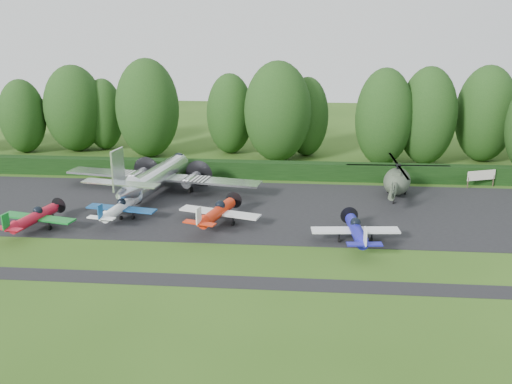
# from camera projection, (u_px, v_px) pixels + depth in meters

# --- Properties ---
(ground) EXTENTS (160.00, 160.00, 0.00)m
(ground) POSITION_uv_depth(u_px,v_px,m) (193.00, 248.00, 47.19)
(ground) COLOR #2D4F16
(ground) RESTS_ON ground
(apron) EXTENTS (70.00, 18.00, 0.01)m
(apron) POSITION_uv_depth(u_px,v_px,m) (212.00, 208.00, 56.69)
(apron) COLOR black
(apron) RESTS_ON ground
(taxiway_verge) EXTENTS (70.00, 2.00, 0.00)m
(taxiway_verge) POSITION_uv_depth(u_px,v_px,m) (177.00, 280.00, 41.50)
(taxiway_verge) COLOR black
(taxiway_verge) RESTS_ON ground
(hedgerow) EXTENTS (90.00, 1.60, 2.00)m
(hedgerow) POSITION_uv_depth(u_px,v_px,m) (227.00, 177.00, 67.14)
(hedgerow) COLOR black
(hedgerow) RESTS_ON ground
(transport_plane) EXTENTS (21.92, 16.81, 7.02)m
(transport_plane) POSITION_uv_depth(u_px,v_px,m) (157.00, 177.00, 60.23)
(transport_plane) COLOR silver
(transport_plane) RESTS_ON ground
(light_plane_red) EXTENTS (7.16, 7.52, 2.75)m
(light_plane_red) POSITION_uv_depth(u_px,v_px,m) (34.00, 218.00, 50.75)
(light_plane_red) COLOR #AB0F23
(light_plane_red) RESTS_ON ground
(light_plane_white) EXTENTS (6.80, 7.15, 2.61)m
(light_plane_white) POSITION_uv_depth(u_px,v_px,m) (119.00, 208.00, 53.27)
(light_plane_white) COLOR white
(light_plane_white) RESTS_ON ground
(light_plane_orange) EXTENTS (7.68, 8.07, 2.95)m
(light_plane_orange) POSITION_uv_depth(u_px,v_px,m) (217.00, 212.00, 51.85)
(light_plane_orange) COLOR red
(light_plane_orange) RESTS_ON ground
(light_plane_blue) EXTENTS (7.42, 7.81, 2.85)m
(light_plane_blue) POSITION_uv_depth(u_px,v_px,m) (356.00, 230.00, 47.68)
(light_plane_blue) COLOR #19199A
(light_plane_blue) RESTS_ON ground
(helicopter) EXTENTS (10.71, 12.54, 3.45)m
(helicopter) POSITION_uv_depth(u_px,v_px,m) (397.00, 179.00, 59.83)
(helicopter) COLOR #3B4736
(helicopter) RESTS_ON ground
(sign_board) EXTENTS (3.47, 0.13, 1.95)m
(sign_board) POSITION_uv_depth(u_px,v_px,m) (481.00, 176.00, 62.89)
(sign_board) COLOR #3F3326
(sign_board) RESTS_ON ground
(tree_0) EXTENTS (6.31, 6.31, 10.88)m
(tree_0) POSITION_uv_depth(u_px,v_px,m) (230.00, 114.00, 77.09)
(tree_0) COLOR black
(tree_0) RESTS_ON ground
(tree_2) EXTENTS (8.13, 8.13, 11.86)m
(tree_2) POSITION_uv_depth(u_px,v_px,m) (74.00, 109.00, 78.29)
(tree_2) COLOR black
(tree_2) RESTS_ON ground
(tree_3) EXTENTS (7.53, 7.53, 12.37)m
(tree_3) POSITION_uv_depth(u_px,v_px,m) (486.00, 114.00, 72.65)
(tree_3) COLOR black
(tree_3) RESTS_ON ground
(tree_4) EXTENTS (8.26, 8.26, 13.02)m
(tree_4) POSITION_uv_depth(u_px,v_px,m) (148.00, 108.00, 74.84)
(tree_4) COLOR black
(tree_4) RESTS_ON ground
(tree_5) EXTENTS (7.17, 7.17, 12.34)m
(tree_5) POSITION_uv_depth(u_px,v_px,m) (427.00, 116.00, 71.22)
(tree_5) COLOR black
(tree_5) RESTS_ON ground
(tree_6) EXTENTS (7.10, 7.10, 12.22)m
(tree_6) POSITION_uv_depth(u_px,v_px,m) (384.00, 117.00, 70.74)
(tree_6) COLOR black
(tree_6) RESTS_ON ground
(tree_8) EXTENTS (8.58, 8.58, 12.89)m
(tree_8) POSITION_uv_depth(u_px,v_px,m) (278.00, 112.00, 72.68)
(tree_8) COLOR black
(tree_8) RESTS_ON ground
(tree_9) EXTENTS (6.16, 6.16, 10.06)m
(tree_9) POSITION_uv_depth(u_px,v_px,m) (22.00, 116.00, 77.62)
(tree_9) COLOR black
(tree_9) RESTS_ON ground
(tree_10) EXTENTS (5.68, 5.68, 10.56)m
(tree_10) POSITION_uv_depth(u_px,v_px,m) (307.00, 117.00, 75.78)
(tree_10) COLOR black
(tree_10) RESTS_ON ground
(tree_11) EXTENTS (5.35, 5.35, 9.93)m
(tree_11) POSITION_uv_depth(u_px,v_px,m) (104.00, 114.00, 79.47)
(tree_11) COLOR black
(tree_11) RESTS_ON ground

